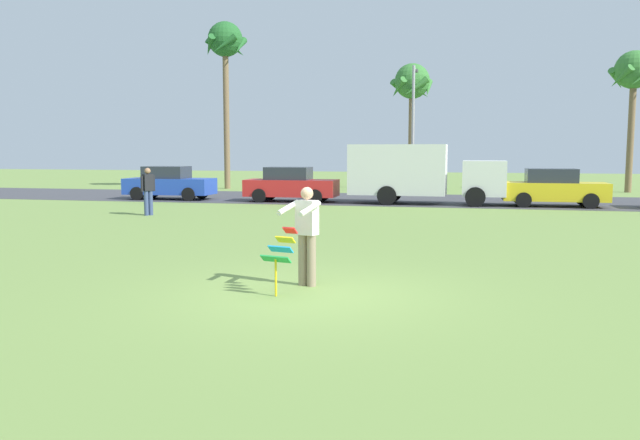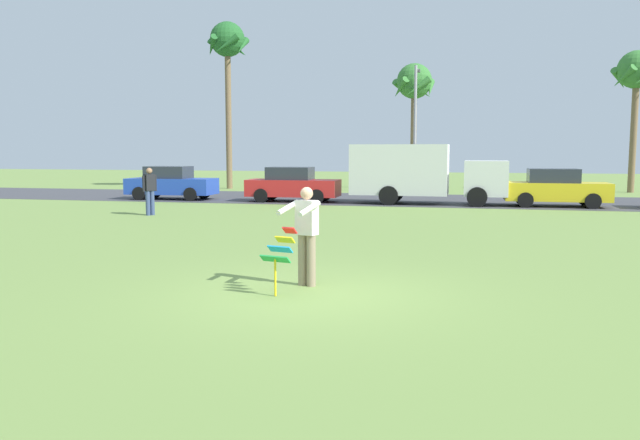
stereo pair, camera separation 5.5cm
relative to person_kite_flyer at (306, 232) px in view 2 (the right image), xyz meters
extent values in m
plane|color=olive|center=(0.22, -0.61, -0.95)|extent=(120.00, 120.00, 0.00)
cube|color=#424247|center=(0.22, 20.01, -0.95)|extent=(120.00, 8.00, 0.01)
cylinder|color=gray|center=(0.09, -0.01, -0.50)|extent=(0.16, 0.16, 0.90)
cylinder|color=gray|center=(-0.08, 0.05, -0.50)|extent=(0.16, 0.16, 0.90)
cube|color=silver|center=(0.01, 0.02, 0.25)|extent=(0.41, 0.33, 0.60)
sphere|color=tan|center=(0.01, 0.02, 0.67)|extent=(0.22, 0.22, 0.22)
cylinder|color=silver|center=(0.13, -0.29, 0.43)|extent=(0.28, 0.58, 0.24)
cylinder|color=silver|center=(-0.28, -0.14, 0.43)|extent=(0.28, 0.58, 0.24)
cube|color=red|center=(-0.18, -0.42, 0.07)|extent=(0.25, 0.19, 0.12)
cube|color=yellow|center=(-0.21, -0.58, -0.06)|extent=(0.34, 0.21, 0.12)
cube|color=#1E99D8|center=(-0.25, -0.74, -0.20)|extent=(0.44, 0.23, 0.12)
cube|color=green|center=(-0.28, -0.90, -0.34)|extent=(0.53, 0.25, 0.12)
cylinder|color=yellow|center=(-0.28, -0.90, -0.64)|extent=(0.04, 0.04, 0.61)
cube|color=#2347B7|center=(-11.28, 17.61, -0.31)|extent=(4.25, 1.82, 0.76)
cube|color=#282D38|center=(-11.43, 17.60, 0.35)|extent=(2.06, 1.45, 0.60)
cylinder|color=black|center=(-10.00, 18.45, -0.63)|extent=(0.65, 0.24, 0.64)
cylinder|color=black|center=(-9.95, 16.84, -0.63)|extent=(0.65, 0.24, 0.64)
cylinder|color=black|center=(-12.60, 18.38, -0.63)|extent=(0.65, 0.24, 0.64)
cylinder|color=black|center=(-12.56, 16.76, -0.63)|extent=(0.65, 0.24, 0.64)
cube|color=red|center=(-5.18, 17.61, -0.31)|extent=(4.22, 1.75, 0.76)
cube|color=#282D38|center=(-5.33, 17.61, 0.35)|extent=(2.03, 1.42, 0.60)
cylinder|color=black|center=(-3.89, 18.43, -0.63)|extent=(0.64, 0.23, 0.64)
cylinder|color=black|center=(-3.87, 16.82, -0.63)|extent=(0.64, 0.23, 0.64)
cylinder|color=black|center=(-6.50, 18.40, -0.63)|extent=(0.64, 0.23, 0.64)
cylinder|color=black|center=(-6.47, 16.78, -0.63)|extent=(0.64, 0.23, 0.64)
cube|color=silver|center=(3.40, 17.57, 0.22)|extent=(1.82, 1.92, 1.50)
cube|color=silver|center=(-0.30, 17.62, 0.57)|extent=(4.22, 2.05, 2.20)
cylinder|color=black|center=(3.06, 18.50, -0.53)|extent=(0.84, 0.29, 0.84)
cylinder|color=black|center=(3.04, 16.66, -0.53)|extent=(0.84, 0.29, 0.84)
cylinder|color=black|center=(-0.64, 18.54, -0.53)|extent=(0.84, 0.29, 0.84)
cylinder|color=black|center=(-0.66, 16.70, -0.53)|extent=(0.84, 0.29, 0.84)
cube|color=yellow|center=(6.28, 17.61, -0.31)|extent=(4.22, 1.74, 0.76)
cube|color=#282D38|center=(6.13, 17.61, 0.35)|extent=(2.03, 1.41, 0.60)
cylinder|color=black|center=(7.57, 18.43, -0.63)|extent=(0.64, 0.23, 0.64)
cylinder|color=black|center=(7.59, 16.81, -0.63)|extent=(0.64, 0.23, 0.64)
cylinder|color=black|center=(4.97, 18.40, -0.63)|extent=(0.64, 0.23, 0.64)
cylinder|color=black|center=(4.99, 16.79, -0.63)|extent=(0.64, 0.23, 0.64)
cylinder|color=brown|center=(-11.81, 26.54, 3.48)|extent=(0.36, 0.36, 8.87)
sphere|color=#236028|center=(-11.81, 26.54, 8.12)|extent=(2.10, 2.10, 2.10)
cone|color=#236028|center=(-10.86, 26.54, 7.67)|extent=(0.44, 1.56, 1.28)
cone|color=#236028|center=(-11.52, 27.44, 7.67)|extent=(1.62, 0.90, 1.28)
cone|color=#236028|center=(-12.58, 27.10, 7.67)|extent=(1.27, 1.52, 1.28)
cone|color=#236028|center=(-12.58, 25.98, 7.67)|extent=(1.27, 1.52, 1.28)
cone|color=#236028|center=(-11.52, 25.63, 7.67)|extent=(1.62, 0.90, 1.28)
cylinder|color=brown|center=(-0.66, 28.38, 2.19)|extent=(0.36, 0.36, 6.29)
sphere|color=#387A33|center=(-0.66, 28.38, 5.54)|extent=(2.10, 2.10, 2.10)
cone|color=#387A33|center=(0.29, 28.38, 5.09)|extent=(0.44, 1.56, 1.28)
cone|color=#387A33|center=(-0.37, 29.28, 5.09)|extent=(1.62, 0.90, 1.28)
cone|color=#387A33|center=(-1.43, 28.94, 5.09)|extent=(1.27, 1.52, 1.28)
cone|color=#387A33|center=(-1.43, 27.82, 5.09)|extent=(1.27, 1.52, 1.28)
cone|color=#387A33|center=(-0.37, 27.48, 5.09)|extent=(1.62, 0.90, 1.28)
cylinder|color=brown|center=(11.57, 28.27, 2.35)|extent=(0.36, 0.36, 6.61)
sphere|color=#387A33|center=(11.57, 28.27, 5.86)|extent=(2.10, 2.10, 2.10)
cone|color=#387A33|center=(11.86, 29.18, 5.41)|extent=(1.62, 0.90, 1.28)
cone|color=#387A33|center=(10.80, 28.83, 5.41)|extent=(1.27, 1.52, 1.28)
cone|color=#387A33|center=(10.80, 27.71, 5.41)|extent=(1.27, 1.52, 1.28)
cylinder|color=#9E9EA3|center=(-0.31, 25.17, 2.55)|extent=(0.16, 0.16, 7.00)
cylinder|color=#9E9EA3|center=(-0.31, 25.87, 5.95)|extent=(0.10, 1.40, 0.10)
cube|color=#4C4C51|center=(-0.31, 26.52, 5.91)|extent=(0.24, 0.44, 0.16)
cylinder|color=#384772|center=(-8.56, 10.55, -0.50)|extent=(0.16, 0.16, 0.90)
cylinder|color=#384772|center=(-8.66, 10.40, -0.50)|extent=(0.16, 0.16, 0.90)
cube|color=black|center=(-8.61, 10.48, 0.25)|extent=(0.38, 0.42, 0.60)
sphere|color=#9E7051|center=(-8.61, 10.48, 0.67)|extent=(0.22, 0.22, 0.22)
cylinder|color=black|center=(-8.48, 10.68, 0.21)|extent=(0.09, 0.09, 0.58)
cylinder|color=black|center=(-8.74, 10.27, 0.21)|extent=(0.09, 0.09, 0.58)
camera|label=1|loc=(2.70, -10.59, 1.41)|focal=35.68mm
camera|label=2|loc=(2.75, -10.58, 1.41)|focal=35.68mm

